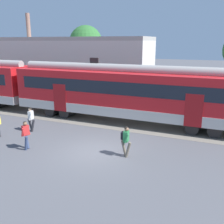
{
  "coord_description": "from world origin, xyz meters",
  "views": [
    {
      "loc": [
        6.2,
        -12.04,
        5.93
      ],
      "look_at": [
        -0.09,
        2.69,
        1.6
      ],
      "focal_mm": 42.0,
      "sensor_mm": 36.0,
      "label": 1
    }
  ],
  "objects_px": {
    "pedestrian_white": "(31,118)",
    "pedestrian_green": "(126,139)",
    "pedestrian_red": "(26,133)",
    "commuter_train": "(35,85)"
  },
  "relations": [
    {
      "from": "pedestrian_white",
      "to": "pedestrian_green",
      "type": "relative_size",
      "value": 1.0
    },
    {
      "from": "pedestrian_white",
      "to": "pedestrian_red",
      "type": "height_order",
      "value": "same"
    },
    {
      "from": "pedestrian_green",
      "to": "commuter_train",
      "type": "bearing_deg",
      "value": 150.89
    },
    {
      "from": "commuter_train",
      "to": "pedestrian_red",
      "type": "distance_m",
      "value": 8.92
    },
    {
      "from": "pedestrian_white",
      "to": "pedestrian_red",
      "type": "xyz_separation_m",
      "value": [
        1.81,
        -2.6,
        0.0
      ]
    },
    {
      "from": "pedestrian_white",
      "to": "pedestrian_green",
      "type": "height_order",
      "value": "same"
    },
    {
      "from": "commuter_train",
      "to": "pedestrian_red",
      "type": "bearing_deg",
      "value": -54.66
    },
    {
      "from": "commuter_train",
      "to": "pedestrian_green",
      "type": "bearing_deg",
      "value": -29.11
    },
    {
      "from": "pedestrian_red",
      "to": "pedestrian_green",
      "type": "relative_size",
      "value": 1.0
    },
    {
      "from": "pedestrian_red",
      "to": "pedestrian_green",
      "type": "height_order",
      "value": "same"
    }
  ]
}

